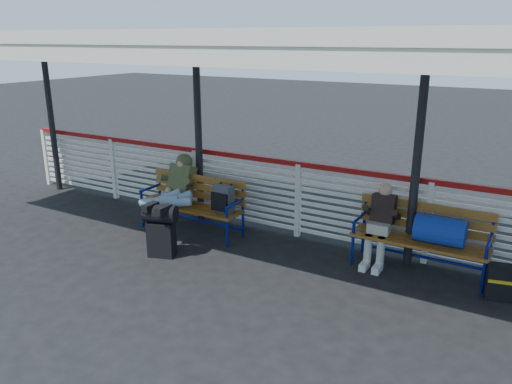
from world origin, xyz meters
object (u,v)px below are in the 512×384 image
Objects in this scene: bench_right at (432,231)px; companion_person at (380,223)px; bench_left at (201,199)px; suitcase_side at (500,282)px; traveler_man at (172,195)px; luggage_stack at (161,228)px.

companion_person is at bearing -178.19° from bench_right.
suitcase_side is at bearing 0.48° from bench_left.
bench_right is 3.91m from traveler_man.
bench_left is 4.46m from suitcase_side.
bench_right is at bearing 1.81° from companion_person.
companion_person is (2.81, 1.35, 0.17)m from luggage_stack.
traveler_man reaches higher than suitcase_side.
traveler_man is 3.23m from companion_person.
bench_right reaches higher than suitcase_side.
luggage_stack is at bearing -154.39° from companion_person.
companion_person reaches higher than suitcase_side.
bench_left is (-0.03, 1.04, 0.16)m from luggage_stack.
companion_person is (2.84, 0.31, 0.01)m from bench_left.
suitcase_side is (0.91, -0.30, -0.38)m from bench_right.
suitcase_side is at bearing 4.64° from traveler_man.
bench_left is at bearing -173.72° from companion_person.
luggage_stack is 0.44× the size of bench_left.
luggage_stack is 0.69× the size of companion_person.
suitcase_side is (4.41, 1.07, -0.20)m from luggage_stack.
traveler_man is at bearing -168.16° from companion_person.
bench_left is 1.00× the size of bench_right.
companion_person reaches higher than bench_left.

